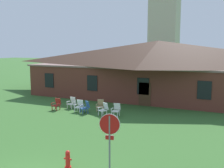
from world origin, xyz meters
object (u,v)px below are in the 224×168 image
Objects in this scene: stop_sign at (110,134)px; fire_hydrant at (68,160)px; lawn_chair_middle at (86,107)px; lawn_chair_right_end at (100,105)px; lawn_chair_by_porch at (57,104)px; lawn_chair_near_door at (72,102)px; lawn_chair_under_eave at (116,109)px; lawn_chair_left_end at (79,106)px; lawn_chair_far_side at (104,109)px.

stop_sign is 3.42× the size of fire_hydrant.
lawn_chair_middle is 1.30m from lawn_chair_right_end.
stop_sign is 2.64m from fire_hydrant.
lawn_chair_by_porch is 1.00× the size of lawn_chair_near_door.
stop_sign is at bearing -54.99° from lawn_chair_middle.
lawn_chair_right_end is 1.00× the size of lawn_chair_under_eave.
lawn_chair_middle is at bearing 115.51° from fire_hydrant.
lawn_chair_left_end and lawn_chair_far_side have the same top height.
lawn_chair_near_door and lawn_chair_right_end have the same top height.
fire_hydrant is at bearing -61.34° from lawn_chair_left_end.
lawn_chair_left_end is at bearing -150.07° from lawn_chair_right_end.
lawn_chair_left_end is 0.71m from lawn_chair_middle.
stop_sign is 12.59m from lawn_chair_by_porch.
lawn_chair_far_side is at bearing -4.33° from lawn_chair_left_end.
stop_sign is 12.77m from lawn_chair_near_door.
lawn_chair_under_eave is at bearing 111.80° from stop_sign.
fire_hydrant is (6.80, -8.47, -0.12)m from lawn_chair_by_porch.
stop_sign is 11.42m from lawn_chair_left_end.
lawn_chair_left_end is at bearing 165.17° from lawn_chair_middle.
lawn_chair_far_side and lawn_chair_under_eave have the same top height.
lawn_chair_right_end is at bearing 108.91° from fire_hydrant.
lawn_chair_right_end is at bearing 118.65° from stop_sign.
fire_hydrant is at bearing -73.96° from lawn_chair_far_side.
lawn_chair_left_end is at bearing 6.36° from lawn_chair_by_porch.
lawn_chair_far_side is 8.87m from fire_hydrant.
stop_sign is 2.82× the size of lawn_chair_under_eave.
lawn_chair_left_end is at bearing -32.84° from lawn_chair_near_door.
fire_hydrant is (4.06, -8.52, -0.12)m from lawn_chair_middle.
lawn_chair_near_door is (-8.08, 9.79, -1.42)m from stop_sign.
lawn_chair_left_end reaches higher than fire_hydrant.
lawn_chair_far_side is 1.00× the size of lawn_chair_under_eave.
stop_sign reaches higher than lawn_chair_far_side.
lawn_chair_by_porch is at bearing -162.95° from lawn_chair_right_end.
lawn_chair_left_end is 3.25m from lawn_chair_under_eave.
lawn_chair_near_door is 4.52m from lawn_chair_under_eave.
lawn_chair_middle and lawn_chair_under_eave have the same top height.
lawn_chair_left_end is at bearing -179.25° from lawn_chair_under_eave.
lawn_chair_by_porch and lawn_chair_under_eave have the same top height.
stop_sign is at bearing -52.66° from lawn_chair_left_end.
lawn_chair_under_eave is at bearing 12.89° from lawn_chair_far_side.
stop_sign reaches higher than lawn_chair_middle.
stop_sign is 11.33m from lawn_chair_right_end.
lawn_chair_far_side is (4.35, 0.05, 0.00)m from lawn_chair_by_porch.
lawn_chair_by_porch and lawn_chair_far_side have the same top height.
stop_sign is 9.85m from lawn_chair_under_eave.
lawn_chair_left_end is 9.92m from fire_hydrant.
lawn_chair_right_end is at bearing 1.59° from lawn_chair_near_door.
lawn_chair_middle is 9.44m from fire_hydrant.
fire_hydrant is (4.76, -8.70, -0.12)m from lawn_chair_left_end.
fire_hydrant is at bearing -51.26° from lawn_chair_by_porch.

